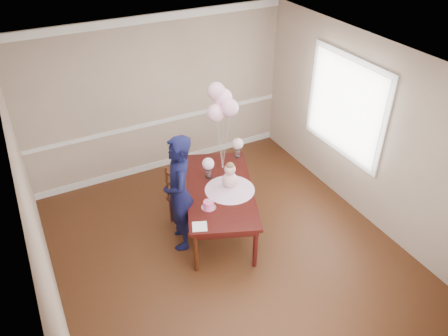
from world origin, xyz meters
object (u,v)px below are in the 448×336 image
dining_table_top (220,189)px  birthday_cake (209,204)px  dining_chair_seat (187,199)px  woman (179,194)px

dining_table_top → birthday_cake: (-0.33, -0.32, 0.08)m
birthday_cake → dining_chair_seat: 0.69m
dining_chair_seat → woman: (-0.23, -0.35, 0.42)m
woman → birthday_cake: bearing=66.1°
birthday_cake → woman: 0.42m
birthday_cake → dining_chair_seat: bearing=96.7°
dining_table_top → dining_chair_seat: size_ratio=4.31×
dining_chair_seat → woman: bearing=-137.9°
birthday_cake → woman: woman is taller
woman → dining_chair_seat: bearing=163.2°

